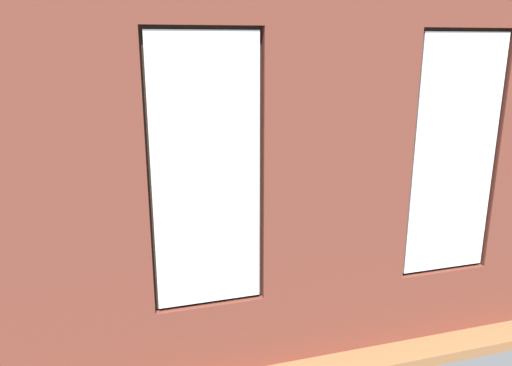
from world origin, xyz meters
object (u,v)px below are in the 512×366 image
at_px(tv_flatscreen, 6,213).
at_px(potted_plant_by_left_couch, 368,192).
at_px(potted_plant_mid_room_small, 275,195).
at_px(papasan_chair, 171,188).
at_px(couch_left, 441,217).
at_px(potted_plant_corner_near_left, 363,161).
at_px(coffee_table, 231,208).
at_px(media_console, 13,266).
at_px(remote_gray, 203,209).
at_px(cup_ceramic, 254,196).
at_px(potted_plant_beside_window_right, 10,304).
at_px(couch_by_window, 258,291).
at_px(candle_jar, 240,202).
at_px(remote_silver, 217,202).

xyz_separation_m(tv_flatscreen, potted_plant_by_left_couch, (-5.15, -1.18, -0.54)).
bearing_deg(potted_plant_mid_room_small, papasan_chair, -19.38).
bearing_deg(couch_left, potted_plant_by_left_couch, -163.51).
bearing_deg(potted_plant_corner_near_left, potted_plant_mid_room_small, 24.33).
relative_size(coffee_table, potted_plant_corner_near_left, 1.59).
distance_m(coffee_table, tv_flatscreen, 2.97).
height_order(media_console, potted_plant_by_left_couch, potted_plant_by_left_couch).
bearing_deg(remote_gray, cup_ceramic, -15.21).
bearing_deg(remote_gray, couch_left, -49.97).
distance_m(couch_left, tv_flatscreen, 5.58).
relative_size(cup_ceramic, potted_plant_beside_window_right, 0.07).
relative_size(couch_by_window, potted_plant_beside_window_right, 1.50).
bearing_deg(media_console, potted_plant_mid_room_small, -158.09).
distance_m(couch_left, media_console, 5.56).
height_order(couch_left, tv_flatscreen, tv_flatscreen).
bearing_deg(potted_plant_by_left_couch, media_console, 12.88).
relative_size(couch_by_window, tv_flatscreen, 1.69).
distance_m(potted_plant_corner_near_left, potted_plant_by_left_couch, 1.36).
height_order(media_console, potted_plant_beside_window_right, potted_plant_beside_window_right).
distance_m(couch_left, coffee_table, 2.99).
relative_size(couch_by_window, papasan_chair, 1.69).
relative_size(candle_jar, media_console, 0.09).
xyz_separation_m(candle_jar, papasan_chair, (0.84, -1.23, -0.05)).
bearing_deg(potted_plant_corner_near_left, tv_flatscreen, 22.77).
relative_size(couch_by_window, remote_silver, 11.03).
distance_m(cup_ceramic, media_console, 3.36).
bearing_deg(media_console, cup_ceramic, -161.40).
height_order(coffee_table, candle_jar, candle_jar).
distance_m(couch_by_window, potted_plant_corner_near_left, 5.08).
distance_m(papasan_chair, potted_plant_by_left_couch, 3.22).
height_order(papasan_chair, potted_plant_by_left_couch, papasan_chair).
bearing_deg(candle_jar, media_console, 15.50).
distance_m(candle_jar, tv_flatscreen, 3.02).
bearing_deg(potted_plant_mid_room_small, media_console, 21.91).
distance_m(cup_ceramic, papasan_chair, 1.48).
distance_m(couch_left, potted_plant_by_left_couch, 1.41).
height_order(cup_ceramic, candle_jar, candle_jar).
xyz_separation_m(cup_ceramic, potted_plant_corner_near_left, (-2.53, -1.33, 0.08)).
height_order(couch_left, media_console, couch_left).
relative_size(couch_by_window, remote_gray, 11.03).
xyz_separation_m(remote_gray, tv_flatscreen, (2.34, 0.80, 0.43)).
xyz_separation_m(potted_plant_corner_near_left, potted_plant_mid_room_small, (2.06, 0.93, -0.23)).
height_order(potted_plant_corner_near_left, potted_plant_mid_room_small, potted_plant_corner_near_left).
bearing_deg(potted_plant_by_left_couch, potted_plant_beside_window_right, 29.54).
relative_size(coffee_table, potted_plant_beside_window_right, 1.15).
distance_m(candle_jar, potted_plant_beside_window_right, 3.55).
bearing_deg(remote_gray, potted_plant_corner_near_left, -7.70).
bearing_deg(couch_by_window, cup_ceramic, -105.35).
xyz_separation_m(couch_left, papasan_chair, (3.51, -2.20, 0.11)).
bearing_deg(couch_left, potted_plant_mid_room_small, -130.62).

